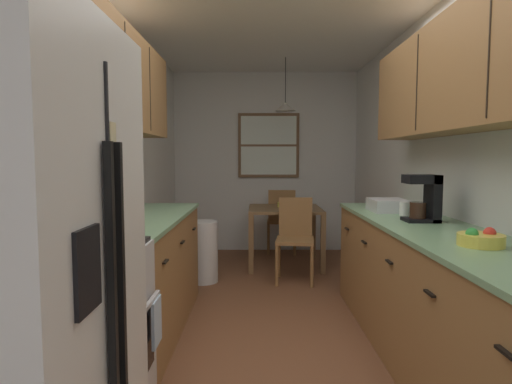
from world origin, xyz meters
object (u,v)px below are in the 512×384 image
(dining_chair_far, at_px, (282,218))
(microwave_over_range, at_px, (42,82))
(table_serving_bowl, at_px, (285,205))
(dining_chair_near, at_px, (296,235))
(mug_by_coffeemaker, at_px, (405,209))
(stove_range, at_px, (76,340))
(fruit_bowl, at_px, (482,239))
(dish_rack, at_px, (389,205))
(dining_table, at_px, (285,216))
(coffee_maker, at_px, (426,197))
(trash_bin, at_px, (204,252))
(storage_canister, at_px, (111,217))

(dining_chair_far, bearing_deg, microwave_over_range, -108.86)
(dining_chair_far, xyz_separation_m, table_serving_bowl, (-0.00, -0.57, 0.25))
(table_serving_bowl, bearing_deg, dining_chair_near, -84.25)
(dining_chair_near, distance_m, table_serving_bowl, 0.77)
(microwave_over_range, bearing_deg, mug_by_coffeemaker, 30.45)
(stove_range, relative_size, fruit_bowl, 5.00)
(dish_rack, bearing_deg, microwave_over_range, -143.95)
(microwave_over_range, relative_size, dining_table, 0.70)
(coffee_maker, relative_size, dish_rack, 0.95)
(trash_bin, bearing_deg, dining_chair_far, 55.80)
(stove_range, distance_m, dish_rack, 2.50)
(dining_chair_near, xyz_separation_m, storage_canister, (-1.30, -2.06, 0.48))
(dining_table, xyz_separation_m, dining_chair_near, (0.07, -0.65, -0.11))
(stove_range, bearing_deg, dish_rack, 37.61)
(coffee_maker, height_order, mug_by_coffeemaker, coffee_maker)
(stove_range, height_order, mug_by_coffeemaker, stove_range)
(dining_chair_near, xyz_separation_m, dining_chair_far, (-0.07, 1.30, 0.00))
(dish_rack, bearing_deg, mug_by_coffeemaker, -80.39)
(dining_table, xyz_separation_m, dish_rack, (0.73, -1.77, 0.34))
(coffee_maker, height_order, dish_rack, coffee_maker)
(microwave_over_range, distance_m, trash_bin, 2.91)
(dining_table, height_order, storage_canister, storage_canister)
(storage_canister, bearing_deg, mug_by_coffeemaker, 18.92)
(storage_canister, distance_m, mug_by_coffeemaker, 2.11)
(stove_range, xyz_separation_m, trash_bin, (0.29, 2.55, -0.14))
(mug_by_coffeemaker, height_order, table_serving_bowl, mug_by_coffeemaker)
(mug_by_coffeemaker, bearing_deg, fruit_bowl, -90.47)
(storage_canister, distance_m, dish_rack, 2.17)
(trash_bin, distance_m, mug_by_coffeemaker, 2.23)
(dish_rack, bearing_deg, dining_chair_far, 106.71)
(dining_chair_far, xyz_separation_m, fruit_bowl, (0.76, -3.79, 0.44))
(microwave_over_range, bearing_deg, dining_table, 67.78)
(coffee_maker, xyz_separation_m, fruit_bowl, (-0.05, -0.81, -0.13))
(trash_bin, bearing_deg, microwave_over_range, -99.10)
(trash_bin, xyz_separation_m, fruit_bowl, (1.69, -2.42, 0.61))
(fruit_bowl, height_order, dish_rack, dish_rack)
(dining_chair_near, height_order, dish_rack, dish_rack)
(dining_chair_far, bearing_deg, coffee_maker, -74.87)
(mug_by_coffeemaker, bearing_deg, dining_chair_far, 106.04)
(stove_range, xyz_separation_m, mug_by_coffeemaker, (1.99, 1.24, 0.48))
(stove_range, height_order, dining_chair_near, stove_range)
(mug_by_coffeemaker, bearing_deg, microwave_over_range, -149.55)
(mug_by_coffeemaker, relative_size, fruit_bowl, 0.49)
(microwave_over_range, height_order, trash_bin, microwave_over_range)
(trash_bin, distance_m, dish_rack, 2.05)
(dish_rack, bearing_deg, coffee_maker, -81.89)
(dining_table, bearing_deg, trash_bin, -142.18)
(dining_chair_far, height_order, storage_canister, storage_canister)
(storage_canister, distance_m, table_serving_bowl, 3.06)
(dining_chair_far, distance_m, table_serving_bowl, 0.62)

